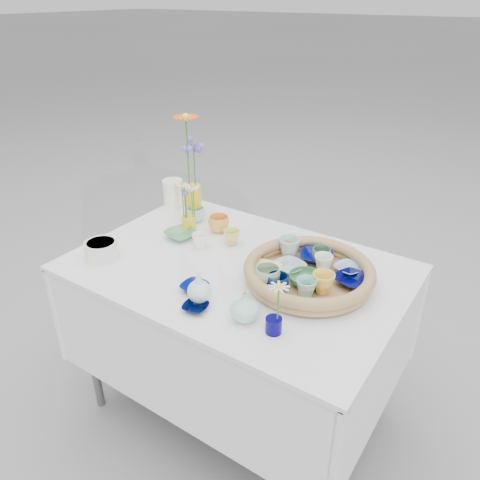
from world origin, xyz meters
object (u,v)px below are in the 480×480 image
Objects in this scene: bud_vase_seafoam at (245,306)px; tall_vase_yellow at (193,201)px; wicker_tray at (309,273)px; display_table at (238,407)px.

bud_vase_seafoam is 0.83m from tall_vase_yellow.
tall_vase_yellow is (-0.64, 0.53, 0.02)m from bud_vase_seafoam.
wicker_tray is at bearing -16.87° from tall_vase_yellow.
bud_vase_seafoam is at bearing -39.49° from tall_vase_yellow.
tall_vase_yellow reaches higher than wicker_tray.
display_table is 0.88m from bud_vase_seafoam.
tall_vase_yellow reaches higher than bud_vase_seafoam.
wicker_tray reaches higher than display_table.
wicker_tray is 3.14× the size of tall_vase_yellow.
bud_vase_seafoam reaches higher than display_table.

